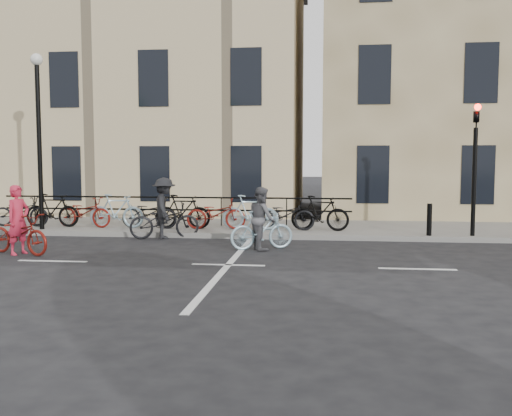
# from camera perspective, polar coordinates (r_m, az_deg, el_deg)

# --- Properties ---
(ground) EXTENTS (120.00, 120.00, 0.00)m
(ground) POSITION_cam_1_polar(r_m,az_deg,el_deg) (12.42, -2.79, -5.73)
(ground) COLOR black
(ground) RESTS_ON ground
(sidewalk) EXTENTS (46.00, 4.00, 0.15)m
(sidewalk) POSITION_cam_1_polar(r_m,az_deg,el_deg) (19.14, -11.72, -1.81)
(sidewalk) COLOR slate
(sidewalk) RESTS_ON ground
(building_east) EXTENTS (14.00, 10.00, 12.00)m
(building_east) POSITION_cam_1_polar(r_m,az_deg,el_deg) (26.28, 22.58, 13.02)
(building_east) COLOR #95825A
(building_east) RESTS_ON sidewalk
(building_west) EXTENTS (20.00, 10.00, 10.00)m
(building_west) POSITION_cam_1_polar(r_m,az_deg,el_deg) (27.50, -17.33, 10.70)
(building_west) COLOR tan
(building_west) RESTS_ON sidewalk
(traffic_light) EXTENTS (0.18, 0.30, 3.90)m
(traffic_light) POSITION_cam_1_polar(r_m,az_deg,el_deg) (16.91, 21.07, 5.15)
(traffic_light) COLOR black
(traffic_light) RESTS_ON sidewalk
(lamp_post) EXTENTS (0.36, 0.36, 5.28)m
(lamp_post) POSITION_cam_1_polar(r_m,az_deg,el_deg) (18.55, -20.92, 8.31)
(lamp_post) COLOR black
(lamp_post) RESTS_ON sidewalk
(bollard_east) EXTENTS (0.14, 0.14, 0.90)m
(bollard_east) POSITION_cam_1_polar(r_m,az_deg,el_deg) (16.66, 16.94, -1.12)
(bollard_east) COLOR black
(bollard_east) RESTS_ON sidewalk
(parked_bikes) EXTENTS (11.45, 1.23, 1.05)m
(parked_bikes) POSITION_cam_1_polar(r_m,az_deg,el_deg) (17.82, -9.11, -0.42)
(parked_bikes) COLOR black
(parked_bikes) RESTS_ON sidewalk
(cyclist_pink) EXTENTS (1.99, 1.27, 1.67)m
(cyclist_pink) POSITION_cam_1_polar(r_m,az_deg,el_deg) (14.85, -22.65, -2.08)
(cyclist_pink) COLOR maroon
(cyclist_pink) RESTS_ON ground
(cyclist_grey) EXTENTS (1.70, 1.07, 1.60)m
(cyclist_grey) POSITION_cam_1_polar(r_m,az_deg,el_deg) (14.42, 0.59, -1.63)
(cyclist_grey) COLOR #91B1BE
(cyclist_grey) RESTS_ON ground
(cyclist_dark) EXTENTS (2.10, 1.32, 1.76)m
(cyclist_dark) POSITION_cam_1_polar(r_m,az_deg,el_deg) (16.61, -9.16, -0.66)
(cyclist_dark) COLOR black
(cyclist_dark) RESTS_ON ground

